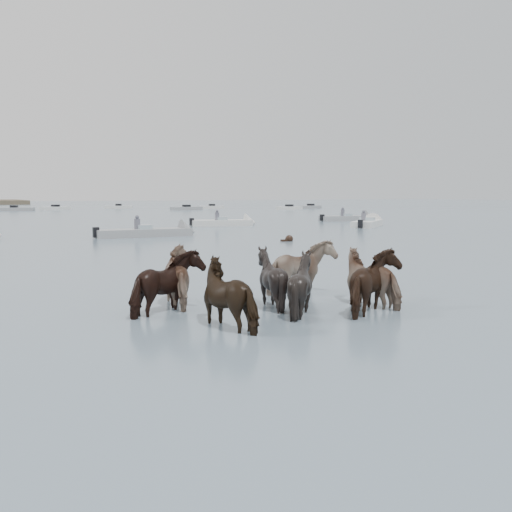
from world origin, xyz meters
TOP-DOWN VIEW (x-y plane):
  - ground at (0.00, 0.00)m, footprint 400.00×400.00m
  - pony_herd at (-1.48, 0.91)m, footprint 6.71×4.82m
  - swimming_pony at (8.48, 16.22)m, footprint 0.72×0.44m
  - motorboat_b at (3.35, 23.23)m, footprint 6.35×1.89m
  - motorboat_c at (12.45, 31.41)m, footprint 5.58×2.88m
  - motorboat_d at (22.05, 25.56)m, footprint 5.57×4.96m
  - motorboat_e at (26.67, 33.43)m, footprint 5.86×2.36m
  - distant_flotilla at (-0.59, 78.08)m, footprint 104.19×22.72m

SIDE VIEW (x-z plane):
  - ground at x=0.00m, z-range 0.00..0.00m
  - swimming_pony at x=8.48m, z-range -0.12..0.32m
  - motorboat_b at x=3.35m, z-range -0.74..1.18m
  - motorboat_d at x=22.05m, z-range -0.74..1.18m
  - motorboat_e at x=26.67m, z-range -0.73..1.19m
  - motorboat_c at x=12.45m, z-range -0.73..1.19m
  - distant_flotilla at x=-0.59m, z-range -0.21..0.72m
  - pony_herd at x=-1.48m, z-range -0.29..1.37m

